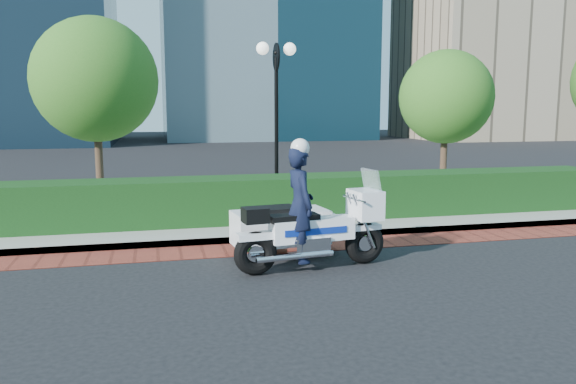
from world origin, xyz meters
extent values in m
plane|color=black|center=(0.00, 0.00, 0.00)|extent=(120.00, 120.00, 0.00)
cube|color=maroon|center=(0.00, 1.50, 0.01)|extent=(60.00, 1.00, 0.01)
cube|color=gray|center=(0.00, 6.00, 0.07)|extent=(60.00, 8.00, 0.15)
cube|color=black|center=(0.00, 3.60, 0.65)|extent=(18.00, 1.20, 1.00)
cylinder|color=black|center=(1.00, 5.20, 0.30)|extent=(0.30, 0.30, 0.30)
cylinder|color=black|center=(1.00, 5.20, 2.15)|extent=(0.10, 0.10, 3.70)
cylinder|color=black|center=(1.00, 5.20, 4.00)|extent=(0.04, 0.70, 0.70)
sphere|color=white|center=(0.65, 5.20, 4.20)|extent=(0.32, 0.32, 0.32)
sphere|color=white|center=(1.35, 5.20, 4.20)|extent=(0.32, 0.32, 0.32)
cylinder|color=#332319|center=(-3.50, 6.50, 1.23)|extent=(0.20, 0.20, 2.17)
sphere|color=#1C5916|center=(-3.50, 6.50, 3.44)|extent=(3.20, 3.20, 3.20)
cylinder|color=#332319|center=(6.50, 6.50, 1.11)|extent=(0.20, 0.20, 1.92)
sphere|color=#1C5916|center=(6.50, 6.50, 3.05)|extent=(2.80, 2.80, 2.80)
torus|color=black|center=(-0.54, -0.21, 0.37)|extent=(0.76, 0.31, 0.73)
torus|color=black|center=(1.45, 0.04, 0.37)|extent=(0.76, 0.31, 0.73)
cube|color=white|center=(0.45, -0.08, 0.69)|extent=(1.48, 0.53, 0.38)
cube|color=silver|center=(0.40, -0.09, 0.42)|extent=(0.66, 0.52, 0.31)
cube|color=white|center=(1.45, 0.04, 1.06)|extent=(0.52, 0.66, 0.50)
cube|color=silver|center=(1.56, 0.06, 1.45)|extent=(0.20, 0.57, 0.44)
cube|color=black|center=(0.12, -0.12, 0.91)|extent=(0.87, 0.44, 0.11)
cube|color=black|center=(-0.54, -0.21, 1.00)|extent=(0.43, 0.40, 0.24)
cube|color=white|center=(0.11, 0.83, 0.56)|extent=(1.81, 0.99, 0.61)
cube|color=black|center=(0.00, 0.81, 0.89)|extent=(0.84, 0.65, 0.09)
torus|color=black|center=(-0.06, 1.34, 0.28)|extent=(0.57, 0.25, 0.56)
imported|color=black|center=(0.23, -0.11, 1.13)|extent=(0.54, 0.75, 1.92)
sphere|color=white|center=(0.23, -0.11, 2.06)|extent=(0.31, 0.31, 0.31)
camera|label=1|loc=(-2.10, -8.98, 2.70)|focal=35.00mm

